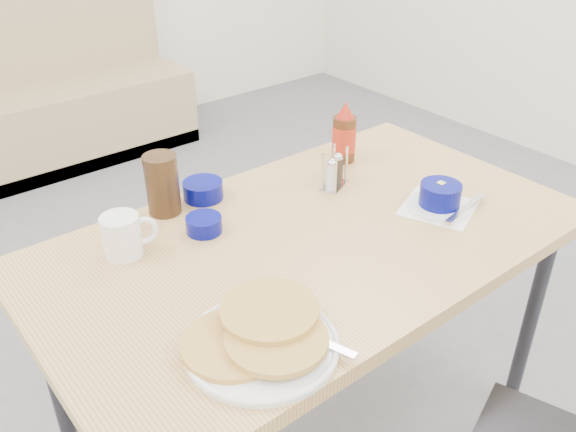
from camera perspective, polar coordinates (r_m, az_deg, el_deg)
booth_bench at (r=3.82m, az=-23.80°, el=9.28°), size 1.90×0.56×1.22m
dining_table at (r=1.58m, az=2.28°, el=-3.69°), size 1.40×0.80×0.76m
pancake_plate at (r=1.21m, az=-2.56°, el=-11.30°), size 0.30×0.30×0.05m
coffee_mug at (r=1.50m, az=-15.14°, el=-1.73°), size 0.13×0.09×0.10m
grits_setting at (r=1.70m, az=14.03°, el=1.63°), size 0.26×0.24×0.08m
creamer_bowl at (r=1.72m, az=-7.96°, el=2.42°), size 0.11×0.11×0.05m
butter_bowl at (r=1.57m, az=-7.87°, el=-0.79°), size 0.09×0.09×0.04m
amber_tumbler at (r=1.64m, az=-11.68°, el=2.92°), size 0.11×0.11×0.17m
condiment_caddy at (r=1.76m, az=4.36°, el=3.95°), size 0.11×0.09×0.11m
syrup_bottle at (r=1.91m, az=5.27°, el=7.50°), size 0.07×0.07×0.19m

